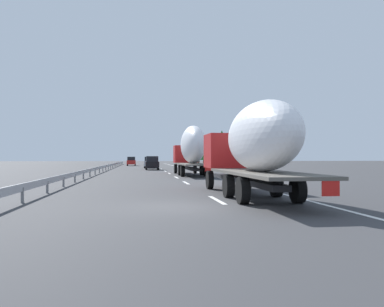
{
  "coord_description": "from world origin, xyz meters",
  "views": [
    {
      "loc": [
        -13.78,
        1.38,
        1.79
      ],
      "look_at": [
        16.22,
        -2.66,
        2.09
      ],
      "focal_mm": 35.9,
      "sensor_mm": 36.0,
      "label": 1
    }
  ],
  "objects": [
    {
      "name": "car_black_suv",
      "position": [
        41.51,
        -0.29,
        0.97
      ],
      "size": [
        4.15,
        1.91,
        1.95
      ],
      "color": "black",
      "rests_on": "ground_plane"
    },
    {
      "name": "truck_lead",
      "position": [
        23.68,
        -3.6,
        2.69
      ],
      "size": [
        13.34,
        2.55,
        4.81
      ],
      "color": "#B21919",
      "rests_on": "ground_plane"
    },
    {
      "name": "lane_stripe_5",
      "position": [
        45.57,
        -1.8,
        0.0
      ],
      "size": [
        3.2,
        0.2,
        0.01
      ],
      "primitive_type": "cube",
      "color": "white",
      "rests_on": "ground_plane"
    },
    {
      "name": "tree_3",
      "position": [
        55.21,
        -10.14,
        3.4
      ],
      "size": [
        2.86,
        2.86,
        5.54
      ],
      "color": "#472D19",
      "rests_on": "ground_plane"
    },
    {
      "name": "lane_stripe_6",
      "position": [
        50.96,
        -1.8,
        0.0
      ],
      "size": [
        3.2,
        0.2,
        0.01
      ],
      "primitive_type": "cube",
      "color": "white",
      "rests_on": "ground_plane"
    },
    {
      "name": "ground_plane",
      "position": [
        40.0,
        0.0,
        0.0
      ],
      "size": [
        260.0,
        260.0,
        0.0
      ],
      "primitive_type": "plane",
      "color": "#38383A"
    },
    {
      "name": "edge_line_right",
      "position": [
        45.0,
        -5.5,
        0.0
      ],
      "size": [
        110.0,
        0.2,
        0.01
      ],
      "primitive_type": "cube",
      "color": "white",
      "rests_on": "ground_plane"
    },
    {
      "name": "tree_4",
      "position": [
        68.19,
        -10.43,
        4.37
      ],
      "size": [
        2.59,
        2.59,
        7.34
      ],
      "color": "#472D19",
      "rests_on": "ground_plane"
    },
    {
      "name": "car_red_compact",
      "position": [
        69.1,
        3.3,
        0.96
      ],
      "size": [
        4.23,
        1.86,
        1.91
      ],
      "color": "red",
      "rests_on": "ground_plane"
    },
    {
      "name": "lane_stripe_1",
      "position": [
        12.9,
        -1.8,
        0.0
      ],
      "size": [
        3.2,
        0.2,
        0.01
      ],
      "primitive_type": "cube",
      "color": "white",
      "rests_on": "ground_plane"
    },
    {
      "name": "car_silver_hatch",
      "position": [
        50.24,
        -0.12,
        0.95
      ],
      "size": [
        4.23,
        1.84,
        1.89
      ],
      "color": "#ADB2B7",
      "rests_on": "ground_plane"
    },
    {
      "name": "road_sign",
      "position": [
        45.1,
        -6.7,
        2.1
      ],
      "size": [
        0.1,
        0.9,
        3.03
      ],
      "color": "gray",
      "rests_on": "ground_plane"
    },
    {
      "name": "lane_stripe_3",
      "position": [
        28.64,
        -1.8,
        0.0
      ],
      "size": [
        3.2,
        0.2,
        0.01
      ],
      "primitive_type": "cube",
      "color": "white",
      "rests_on": "ground_plane"
    },
    {
      "name": "lane_stripe_2",
      "position": [
        20.19,
        -1.8,
        0.0
      ],
      "size": [
        3.2,
        0.2,
        0.01
      ],
      "primitive_type": "cube",
      "color": "white",
      "rests_on": "ground_plane"
    },
    {
      "name": "lane_stripe_4",
      "position": [
        35.76,
        -1.8,
        0.0
      ],
      "size": [
        3.2,
        0.2,
        0.01
      ],
      "primitive_type": "cube",
      "color": "white",
      "rests_on": "ground_plane"
    },
    {
      "name": "truck_trailing",
      "position": [
        2.85,
        -3.6,
        2.38
      ],
      "size": [
        12.91,
        2.55,
        4.12
      ],
      "color": "#B21919",
      "rests_on": "ground_plane"
    },
    {
      "name": "tree_1",
      "position": [
        63.83,
        -10.49,
        4.32
      ],
      "size": [
        3.11,
        3.11,
        6.85
      ],
      "color": "#472D19",
      "rests_on": "ground_plane"
    },
    {
      "name": "lane_stripe_0",
      "position": [
        2.0,
        -1.8,
        0.0
      ],
      "size": [
        3.2,
        0.2,
        0.01
      ],
      "primitive_type": "cube",
      "color": "white",
      "rests_on": "ground_plane"
    },
    {
      "name": "tree_0",
      "position": [
        70.57,
        -11.25,
        3.5
      ],
      "size": [
        3.45,
        3.45,
        5.57
      ],
      "color": "#472D19",
      "rests_on": "ground_plane"
    },
    {
      "name": "tree_2",
      "position": [
        46.3,
        -11.54,
        4.05
      ],
      "size": [
        3.48,
        3.48,
        6.13
      ],
      "color": "#472D19",
      "rests_on": "ground_plane"
    },
    {
      "name": "guardrail_median",
      "position": [
        43.0,
        6.0,
        0.58
      ],
      "size": [
        94.0,
        0.1,
        0.76
      ],
      "color": "#9EA0A5",
      "rests_on": "ground_plane"
    }
  ]
}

